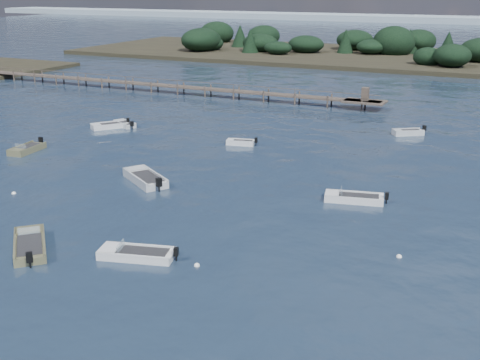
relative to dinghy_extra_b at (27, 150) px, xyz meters
The scene contains 16 objects.
ground 47.93m from the dinghy_extra_b, 66.63° to the left, with size 400.00×400.00×0.00m, color #152131.
dinghy_extra_b is the anchor object (origin of this frame).
dinghy_near_olive 22.29m from the dinghy_extra_b, 45.76° to the right, with size 4.43×4.50×1.21m.
dinghy_extra_a 10.97m from the dinghy_extra_b, 85.03° to the left, with size 3.50×3.89×1.10m.
tender_far_grey_b 36.91m from the dinghy_extra_b, 35.22° to the left, with size 3.23×2.70×1.16m.
tender_far_white 19.58m from the dinghy_extra_b, 32.45° to the left, with size 2.99×1.59×1.00m.
dinghy_mid_white_b 30.31m from the dinghy_extra_b, ahead, with size 4.46×2.37×1.09m.
tender_far_grey 12.45m from the dinghy_extra_b, 80.91° to the left, with size 3.28×2.43×1.07m.
dinghy_mid_white_a 26.03m from the dinghy_extra_b, 33.32° to the right, with size 4.57×2.58×1.05m.
dinghy_mid_grey 14.89m from the dinghy_extra_b, 10.72° to the right, with size 5.00×4.19×1.32m.
buoy_b 28.81m from the dinghy_extra_b, 28.56° to the right, with size 0.32×0.32×0.32m, color white.
buoy_c 11.82m from the dinghy_extra_b, 50.68° to the right, with size 0.32×0.32×0.32m, color white.
buoy_d 35.90m from the dinghy_extra_b, 12.87° to the right, with size 0.32×0.32×0.32m, color white.
buoy_e 20.50m from the dinghy_extra_b, 35.21° to the left, with size 0.32×0.32×0.32m, color white.
jetty 32.12m from the dinghy_extra_b, 94.88° to the left, with size 64.50×3.20×3.40m.
distant_haze 225.47m from the dinghy_extra_b, 108.35° to the left, with size 280.00×20.00×2.40m, color #8DA0AE.
Camera 1 is at (20.95, -23.45, 14.54)m, focal length 45.00 mm.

